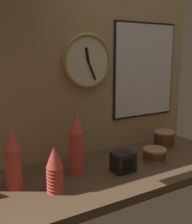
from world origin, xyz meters
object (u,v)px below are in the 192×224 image
at_px(cup_stack_center_left, 55,168).
at_px(napkin_dispenser, 123,162).
at_px(bowl_stack_right, 155,154).
at_px(bowl_stack_far_right, 164,139).
at_px(cup_stack_left, 13,158).
at_px(cup_stack_center, 76,143).
at_px(menu_board, 145,71).
at_px(wall_clock, 87,61).

height_order(cup_stack_center_left, napkin_dispenser, cup_stack_center_left).
relative_size(bowl_stack_right, bowl_stack_far_right, 1.00).
bearing_deg(bowl_stack_far_right, cup_stack_left, -176.48).
bearing_deg(cup_stack_center, bowl_stack_right, -11.46).
bearing_deg(napkin_dispenser, bowl_stack_far_right, 20.81).
height_order(bowl_stack_right, napkin_dispenser, napkin_dispenser).
relative_size(cup_stack_left, napkin_dispenser, 2.50).
distance_m(cup_stack_left, bowl_stack_far_right, 0.93).
bearing_deg(menu_board, bowl_stack_far_right, -69.61).
bearing_deg(wall_clock, menu_board, 1.24).
height_order(bowl_stack_far_right, wall_clock, wall_clock).
distance_m(cup_stack_center, wall_clock, 0.45).
height_order(cup_stack_left, cup_stack_center, cup_stack_center).
bearing_deg(cup_stack_left, cup_stack_center_left, -42.24).
distance_m(cup_stack_center_left, menu_board, 0.88).
xyz_separation_m(cup_stack_center_left, bowl_stack_far_right, (0.79, 0.18, -0.05)).
relative_size(cup_stack_left, bowl_stack_far_right, 2.12).
bearing_deg(cup_stack_left, napkin_dispenser, -11.87).
bearing_deg(napkin_dispenser, cup_stack_center, 151.67).
bearing_deg(menu_board, wall_clock, -178.76).
distance_m(cup_stack_center_left, cup_stack_left, 0.19).
relative_size(menu_board, napkin_dispenser, 5.41).
relative_size(cup_stack_center_left, bowl_stack_right, 1.63).
xyz_separation_m(cup_stack_left, bowl_stack_right, (0.73, -0.08, -0.09)).
bearing_deg(cup_stack_center, cup_stack_left, -179.46).
bearing_deg(bowl_stack_far_right, napkin_dispenser, -159.19).
distance_m(cup_stack_center, bowl_stack_right, 0.45).
height_order(wall_clock, menu_board, menu_board).
bearing_deg(cup_stack_center_left, bowl_stack_right, 3.95).
height_order(cup_stack_center_left, cup_stack_left, cup_stack_left).
bearing_deg(cup_stack_center_left, cup_stack_left, 137.76).
bearing_deg(cup_stack_left, bowl_stack_far_right, 3.52).
height_order(cup_stack_center, menu_board, menu_board).
height_order(bowl_stack_right, bowl_stack_far_right, bowl_stack_far_right).
bearing_deg(cup_stack_center_left, cup_stack_center, 37.60).
height_order(cup_stack_center, napkin_dispenser, cup_stack_center).
relative_size(cup_stack_center_left, napkin_dispenser, 1.93).
bearing_deg(bowl_stack_far_right, bowl_stack_right, -145.52).
height_order(cup_stack_center, bowl_stack_far_right, cup_stack_center).
distance_m(cup_stack_left, wall_clock, 0.64).
height_order(cup_stack_left, bowl_stack_right, cup_stack_left).
bearing_deg(bowl_stack_far_right, menu_board, 110.39).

